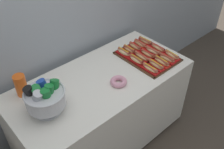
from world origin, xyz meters
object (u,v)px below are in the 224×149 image
(hot_dog_2, at_px, (161,62))
(hot_dog_3, at_px, (167,58))
(hot_dog_12, at_px, (135,47))
(hot_dog_11, at_px, (129,50))
(hot_dog_4, at_px, (172,55))
(hot_dog_13, at_px, (140,44))
(hot_dog_14, at_px, (145,41))
(hot_dog_1, at_px, (156,65))
(hot_dog_8, at_px, (153,51))
(cup_stack, at_px, (21,85))
(hot_dog_10, at_px, (124,52))
(buffet_table, at_px, (102,110))
(hot_dog_0, at_px, (150,69))
(serving_tray, at_px, (147,57))
(hot_dog_7, at_px, (148,54))
(hot_dog_5, at_px, (136,60))
(hot_dog_6, at_px, (142,57))
(punch_bowl, at_px, (45,97))
(donut, at_px, (119,82))

(hot_dog_2, relative_size, hot_dog_3, 1.02)
(hot_dog_3, distance_m, hot_dog_12, 0.34)
(hot_dog_11, bearing_deg, hot_dog_4, -55.79)
(hot_dog_13, xyz_separation_m, hot_dog_14, (0.07, -0.00, -0.00))
(hot_dog_1, bearing_deg, hot_dog_4, -0.07)
(hot_dog_11, height_order, hot_dog_12, hot_dog_12)
(hot_dog_8, bearing_deg, cup_stack, 165.25)
(hot_dog_8, bearing_deg, hot_dog_10, 143.67)
(buffet_table, xyz_separation_m, cup_stack, (-0.58, 0.26, 0.47))
(hot_dog_0, relative_size, hot_dog_2, 0.95)
(serving_tray, distance_m, hot_dog_7, 0.03)
(buffet_table, relative_size, hot_dog_5, 9.49)
(hot_dog_5, height_order, hot_dog_11, hot_dog_5)
(hot_dog_6, bearing_deg, hot_dog_10, 114.37)
(hot_dog_0, xyz_separation_m, hot_dog_14, (0.30, 0.33, 0.00))
(punch_bowl, bearing_deg, hot_dog_13, 6.81)
(hot_dog_13, bearing_deg, hot_dog_11, 179.93)
(hot_dog_2, xyz_separation_m, hot_dog_4, (0.15, -0.00, -0.00))
(hot_dog_6, distance_m, hot_dog_8, 0.15)
(hot_dog_12, relative_size, cup_stack, 0.85)
(cup_stack, bearing_deg, hot_dog_3, -21.96)
(hot_dog_5, bearing_deg, hot_dog_12, 47.65)
(hot_dog_1, xyz_separation_m, hot_dog_8, (0.15, 0.16, -0.00))
(hot_dog_3, relative_size, punch_bowl, 0.61)
(hot_dog_10, xyz_separation_m, cup_stack, (-0.95, 0.15, 0.05))
(hot_dog_5, xyz_separation_m, hot_dog_14, (0.30, 0.16, -0.00))
(serving_tray, distance_m, hot_dog_2, 0.17)
(hot_dog_8, bearing_deg, hot_dog_14, 65.48)
(hot_dog_10, distance_m, hot_dog_12, 0.15)
(hot_dog_3, relative_size, donut, 1.27)
(hot_dog_0, distance_m, hot_dog_13, 0.40)
(hot_dog_4, xyz_separation_m, hot_dog_14, (0.00, 0.33, -0.00))
(hot_dog_5, xyz_separation_m, hot_dog_11, (0.08, 0.16, -0.00))
(hot_dog_6, xyz_separation_m, hot_dog_7, (0.07, -0.00, -0.00))
(hot_dog_1, xyz_separation_m, hot_dog_3, (0.15, -0.00, 0.00))
(hot_dog_5, relative_size, hot_dog_14, 1.00)
(hot_dog_4, xyz_separation_m, hot_dog_10, (-0.30, 0.33, 0.00))
(hot_dog_5, distance_m, donut, 0.33)
(hot_dog_11, xyz_separation_m, donut, (-0.39, -0.26, -0.01))
(hot_dog_4, height_order, hot_dog_13, same)
(serving_tray, distance_m, hot_dog_1, 0.18)
(serving_tray, xyz_separation_m, hot_dog_5, (-0.15, 0.00, 0.03))
(hot_dog_5, bearing_deg, hot_dog_3, -36.33)
(hot_dog_0, xyz_separation_m, hot_dog_13, (0.23, 0.33, 0.00))
(hot_dog_13, relative_size, cup_stack, 0.90)
(hot_dog_7, relative_size, hot_dog_12, 1.06)
(hot_dog_12, bearing_deg, serving_tray, -90.07)
(hot_dog_14, bearing_deg, hot_dog_3, -102.88)
(buffet_table, distance_m, hot_dog_1, 0.65)
(serving_tray, relative_size, hot_dog_11, 3.43)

